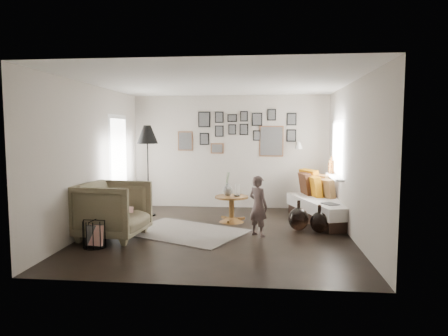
# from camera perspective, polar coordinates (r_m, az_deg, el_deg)

# --- Properties ---
(ground) EXTENTS (4.80, 4.80, 0.00)m
(ground) POSITION_cam_1_polar(r_m,az_deg,el_deg) (7.09, -0.82, -9.26)
(ground) COLOR black
(ground) RESTS_ON ground
(wall_back) EXTENTS (4.50, 0.00, 4.50)m
(wall_back) POSITION_cam_1_polar(r_m,az_deg,el_deg) (9.27, 0.88, 2.31)
(wall_back) COLOR #AFA699
(wall_back) RESTS_ON ground
(wall_front) EXTENTS (4.50, 0.00, 4.50)m
(wall_front) POSITION_cam_1_polar(r_m,az_deg,el_deg) (4.52, -4.34, -0.85)
(wall_front) COLOR #AFA699
(wall_front) RESTS_ON ground
(wall_left) EXTENTS (0.00, 4.80, 4.80)m
(wall_left) POSITION_cam_1_polar(r_m,az_deg,el_deg) (7.48, -18.22, 1.34)
(wall_left) COLOR #AFA699
(wall_left) RESTS_ON ground
(wall_right) EXTENTS (0.00, 4.80, 4.80)m
(wall_right) POSITION_cam_1_polar(r_m,az_deg,el_deg) (6.99, 17.82, 1.09)
(wall_right) COLOR #AFA699
(wall_right) RESTS_ON ground
(ceiling) EXTENTS (4.80, 4.80, 0.00)m
(ceiling) POSITION_cam_1_polar(r_m,az_deg,el_deg) (6.91, -0.85, 12.09)
(ceiling) COLOR white
(ceiling) RESTS_ON wall_back
(door_left) EXTENTS (0.00, 2.14, 2.14)m
(door_left) POSITION_cam_1_polar(r_m,az_deg,el_deg) (8.60, -14.84, 0.24)
(door_left) COLOR white
(door_left) RESTS_ON wall_left
(window_right) EXTENTS (0.15, 1.32, 1.30)m
(window_right) POSITION_cam_1_polar(r_m,az_deg,el_deg) (8.32, 15.32, -0.76)
(window_right) COLOR white
(window_right) RESTS_ON wall_right
(gallery_wall) EXTENTS (2.74, 0.03, 1.08)m
(gallery_wall) POSITION_cam_1_polar(r_m,az_deg,el_deg) (9.22, 2.66, 5.05)
(gallery_wall) COLOR brown
(gallery_wall) RESTS_ON wall_back
(wall_sconce) EXTENTS (0.18, 0.36, 0.16)m
(wall_sconce) POSITION_cam_1_polar(r_m,az_deg,el_deg) (8.99, 10.64, 3.17)
(wall_sconce) COLOR white
(wall_sconce) RESTS_ON wall_back
(rug) EXTENTS (2.41, 2.11, 0.01)m
(rug) POSITION_cam_1_polar(r_m,az_deg,el_deg) (7.19, -5.69, -9.04)
(rug) COLOR beige
(rug) RESTS_ON ground
(pedestal_table) EXTENTS (0.66, 0.66, 0.51)m
(pedestal_table) POSITION_cam_1_polar(r_m,az_deg,el_deg) (7.88, 1.09, -6.01)
(pedestal_table) COLOR brown
(pedestal_table) RESTS_ON ground
(vase) EXTENTS (0.19, 0.19, 0.47)m
(vase) POSITION_cam_1_polar(r_m,az_deg,el_deg) (7.83, 0.52, -2.95)
(vase) COLOR black
(vase) RESTS_ON pedestal_table
(candles) EXTENTS (0.11, 0.11, 0.24)m
(candles) POSITION_cam_1_polar(r_m,az_deg,el_deg) (7.80, 1.90, -3.18)
(candles) COLOR black
(candles) RESTS_ON pedestal_table
(daybed) EXTENTS (1.42, 2.12, 0.97)m
(daybed) POSITION_cam_1_polar(r_m,az_deg,el_deg) (8.23, 14.20, -5.21)
(daybed) COLOR black
(daybed) RESTS_ON ground
(magazine_on_daybed) EXTENTS (0.33, 0.36, 0.02)m
(magazine_on_daybed) POSITION_cam_1_polar(r_m,az_deg,el_deg) (7.58, 14.92, -4.98)
(magazine_on_daybed) COLOR black
(magazine_on_daybed) RESTS_ON daybed
(armchair) EXTENTS (1.13, 1.11, 0.95)m
(armchair) POSITION_cam_1_polar(r_m,az_deg,el_deg) (6.93, -15.56, -5.80)
(armchair) COLOR brown
(armchair) RESTS_ON ground
(armchair_cushion) EXTENTS (0.48, 0.49, 0.19)m
(armchair_cushion) POSITION_cam_1_polar(r_m,az_deg,el_deg) (6.96, -15.18, -5.67)
(armchair_cushion) COLOR white
(armchair_cushion) RESTS_ON armchair
(floor_lamp) EXTENTS (0.44, 0.44, 1.90)m
(floor_lamp) POSITION_cam_1_polar(r_m,az_deg,el_deg) (8.48, -10.89, 4.24)
(floor_lamp) COLOR black
(floor_lamp) RESTS_ON ground
(magazine_basket) EXTENTS (0.34, 0.34, 0.42)m
(magazine_basket) POSITION_cam_1_polar(r_m,az_deg,el_deg) (6.52, -18.01, -8.94)
(magazine_basket) COLOR black
(magazine_basket) RESTS_ON ground
(demijohn_large) EXTENTS (0.36, 0.36, 0.54)m
(demijohn_large) POSITION_cam_1_polar(r_m,az_deg,el_deg) (7.34, 10.59, -7.16)
(demijohn_large) COLOR black
(demijohn_large) RESTS_ON ground
(demijohn_small) EXTENTS (0.32, 0.32, 0.50)m
(demijohn_small) POSITION_cam_1_polar(r_m,az_deg,el_deg) (7.26, 13.45, -7.54)
(demijohn_small) COLOR black
(demijohn_small) RESTS_ON ground
(child) EXTENTS (0.45, 0.43, 1.03)m
(child) POSITION_cam_1_polar(r_m,az_deg,el_deg) (6.82, 4.90, -5.41)
(child) COLOR brown
(child) RESTS_ON ground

